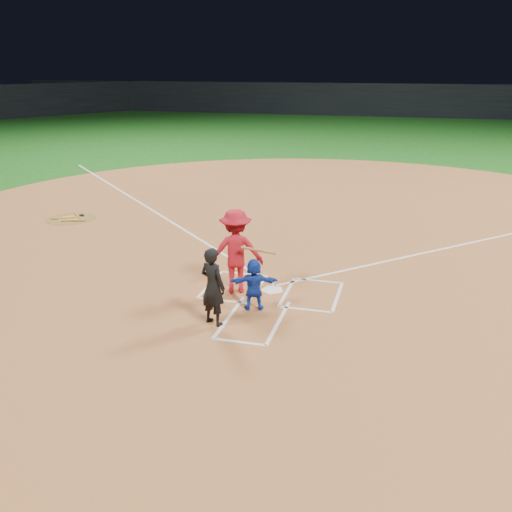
% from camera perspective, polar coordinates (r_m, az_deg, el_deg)
% --- Properties ---
extents(ground, '(120.00, 120.00, 0.00)m').
position_cam_1_polar(ground, '(13.90, 1.63, -3.49)').
color(ground, '#134D15').
rests_on(ground, ground).
extents(home_plate_dirt, '(28.00, 28.00, 0.01)m').
position_cam_1_polar(home_plate_dirt, '(19.48, 5.76, 3.06)').
color(home_plate_dirt, '#995B32').
rests_on(home_plate_dirt, ground).
extents(stadium_wall_far, '(80.00, 1.20, 3.20)m').
position_cam_1_polar(stadium_wall_far, '(60.70, 12.67, 14.99)').
color(stadium_wall_far, black).
rests_on(stadium_wall_far, ground).
extents(home_plate, '(0.60, 0.60, 0.02)m').
position_cam_1_polar(home_plate, '(13.90, 1.63, -3.41)').
color(home_plate, white).
rests_on(home_plate, home_plate_dirt).
extents(on_deck_circle, '(1.70, 1.70, 0.01)m').
position_cam_1_polar(on_deck_circle, '(21.23, -18.06, 3.57)').
color(on_deck_circle, brown).
rests_on(on_deck_circle, home_plate_dirt).
extents(on_deck_logo, '(0.80, 0.80, 0.00)m').
position_cam_1_polar(on_deck_logo, '(21.23, -18.06, 3.59)').
color(on_deck_logo, gold).
rests_on(on_deck_logo, on_deck_circle).
extents(on_deck_bat_a, '(0.62, 0.66, 0.06)m').
position_cam_1_polar(on_deck_bat_a, '(21.35, -17.37, 3.82)').
color(on_deck_bat_a, '#A87D3D').
rests_on(on_deck_bat_a, on_deck_circle).
extents(on_deck_bat_b, '(0.77, 0.45, 0.06)m').
position_cam_1_polar(on_deck_bat_b, '(21.25, -18.67, 3.62)').
color(on_deck_bat_b, '#9E6B3A').
rests_on(on_deck_bat_b, on_deck_circle).
extents(on_deck_bat_c, '(0.83, 0.29, 0.06)m').
position_cam_1_polar(on_deck_bat_c, '(20.82, -17.81, 3.41)').
color(on_deck_bat_c, '#A86F3D').
rests_on(on_deck_bat_c, on_deck_circle).
extents(bat_weight_donut, '(0.19, 0.19, 0.05)m').
position_cam_1_polar(bat_weight_donut, '(21.44, -17.05, 3.90)').
color(bat_weight_donut, black).
rests_on(bat_weight_donut, on_deck_circle).
extents(catcher, '(1.15, 0.66, 1.18)m').
position_cam_1_polar(catcher, '(12.66, -0.21, -2.85)').
color(catcher, '#1637B7').
rests_on(catcher, home_plate_dirt).
extents(umpire, '(0.73, 0.62, 1.69)m').
position_cam_1_polar(umpire, '(11.90, -4.34, -3.06)').
color(umpire, black).
rests_on(umpire, home_plate_dirt).
extents(chalk_markings, '(28.35, 17.32, 0.01)m').
position_cam_1_polar(chalk_markings, '(18.80, 5.40, 2.51)').
color(chalk_markings, white).
rests_on(chalk_markings, home_plate_dirt).
extents(batter_at_plate, '(1.73, 1.15, 2.04)m').
position_cam_1_polar(batter_at_plate, '(13.51, -2.04, 0.48)').
color(batter_at_plate, '#B21322').
rests_on(batter_at_plate, home_plate_dirt).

